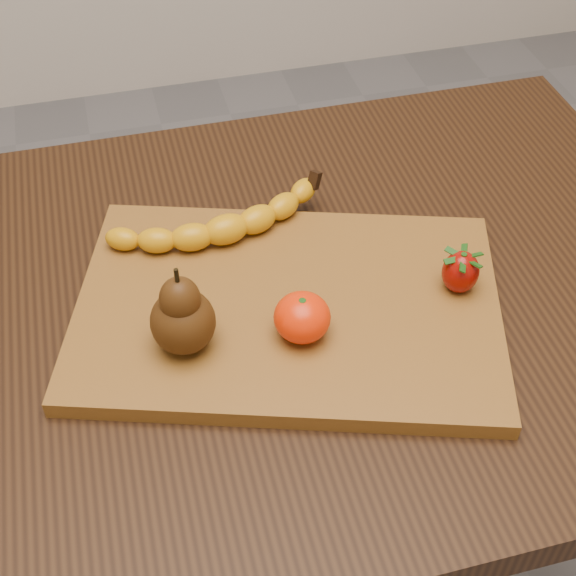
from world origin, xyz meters
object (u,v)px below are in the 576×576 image
object	(u,v)px
table	(282,350)
cutting_board	(288,308)
pear	(181,309)
mandarin	(302,317)

from	to	relation	value
table	cutting_board	xyz separation A→B (m)	(-0.00, -0.03, 0.11)
table	pear	distance (m)	0.21
pear	mandarin	xyz separation A→B (m)	(0.12, -0.02, -0.03)
table	mandarin	distance (m)	0.16
cutting_board	mandarin	size ratio (longest dim) A/B	7.77
pear	mandarin	size ratio (longest dim) A/B	1.76
table	mandarin	size ratio (longest dim) A/B	17.26
table	pear	bearing A→B (deg)	-150.73
table	mandarin	bearing A→B (deg)	-89.00
pear	mandarin	world-z (taller)	pear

